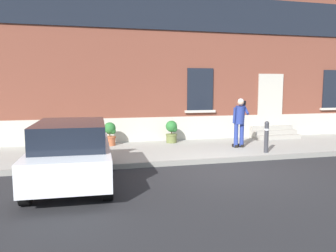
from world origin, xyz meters
name	(u,v)px	position (x,y,z in m)	size (l,w,h in m)	color
ground_plane	(227,171)	(0.00, 0.00, 0.00)	(80.00, 80.00, 0.00)	#232326
sidewalk	(194,150)	(0.00, 2.80, 0.07)	(24.00, 3.60, 0.15)	#99968E
curb_edge	(214,161)	(0.00, 0.94, 0.07)	(24.00, 0.12, 0.15)	gray
building_facade	(176,52)	(0.01, 5.29, 3.73)	(24.00, 1.52, 7.50)	brown
entrance_stoop	(273,133)	(4.03, 4.23, 0.34)	(1.94, 0.96, 0.48)	#9E998E
hatchback_car_white	(72,151)	(-4.10, -0.18, 0.79)	(1.92, 4.13, 1.50)	white
bollard_near_person	(266,136)	(2.00, 1.35, 0.71)	(0.15, 0.15, 1.04)	#333338
person_on_phone	(240,120)	(1.55, 2.42, 1.15)	(0.51, 0.48, 1.75)	navy
planter_cream	(42,136)	(-5.24, 3.92, 0.61)	(0.44, 0.44, 0.86)	beige
planter_terracotta	(110,133)	(-2.89, 3.97, 0.61)	(0.44, 0.44, 0.86)	#B25B38
planter_olive	(172,131)	(-0.53, 3.99, 0.61)	(0.44, 0.44, 0.86)	#606B38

